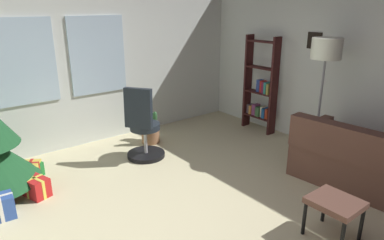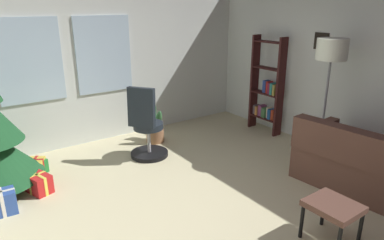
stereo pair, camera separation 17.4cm
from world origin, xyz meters
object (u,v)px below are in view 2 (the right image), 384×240
Objects in this scene: gift_box_red at (38,183)px; bookshelf at (267,91)px; potted_plant at (155,128)px; footstool at (333,209)px; gift_box_green at (34,168)px; floor_lamp at (331,57)px; gift_box_gold at (35,167)px; gift_box_blue at (2,203)px; office_chair at (147,130)px.

gift_box_red is 3.89m from bookshelf.
bookshelf is 2.52× the size of potted_plant.
gift_box_green is at bearing 122.58° from footstool.
floor_lamp is (-0.33, -1.36, 0.77)m from bookshelf.
bookshelf is 2.06m from potted_plant.
footstool is 1.16× the size of gift_box_red.
gift_box_blue is (-0.50, -0.75, 0.02)m from gift_box_gold.
gift_box_red is at bearing -175.99° from office_chair.
gift_box_gold is 0.18× the size of floor_lamp.
office_chair is at bearing 10.52° from gift_box_blue.
gift_box_red is 0.50m from gift_box_blue.
office_chair is at bearing -14.32° from gift_box_gold.
gift_box_gold is at bearing -55.61° from gift_box_green.
office_chair reaches higher than potted_plant.
gift_box_green is 0.03m from gift_box_gold.
footstool reaches higher than gift_box_red.
gift_box_green is at bearing -177.33° from potted_plant.
gift_box_red is at bearing 31.52° from gift_box_blue.
floor_lamp reaches higher than office_chair.
gift_box_green is at bearing 58.21° from gift_box_blue.
bookshelf reaches higher than footstool.
potted_plant reaches higher than footstool.
gift_box_blue is at bearing -160.18° from potted_plant.
bookshelf is 1.60m from floor_lamp.
gift_box_gold is 0.90m from gift_box_blue.
bookshelf is (1.78, 2.50, 0.39)m from footstool.
gift_box_blue is 0.16× the size of floor_lamp.
gift_box_gold is at bearing 170.90° from bookshelf.
gift_box_red is 0.50m from gift_box_gold.
gift_box_blue is 2.04m from office_chair.
gift_box_red is at bearing 157.22° from floor_lamp.
gift_box_blue is 0.26× the size of office_chair.
floor_lamp reaches higher than gift_box_green.
bookshelf is at bearing 54.56° from footstool.
gift_box_green is (0.06, 0.52, -0.02)m from gift_box_red.
floor_lamp is at bearing -22.78° from gift_box_red.
footstool is at bearing -88.50° from potted_plant.
gift_box_red is 1.60m from office_chair.
gift_box_blue reaches higher than gift_box_red.
bookshelf reaches higher than office_chair.
floor_lamp is (3.45, -1.99, 1.43)m from gift_box_green.
gift_box_blue is (-0.42, -0.26, 0.01)m from gift_box_red.
footstool is 3.69m from gift_box_gold.
gift_box_gold is (0.07, 0.49, -0.00)m from gift_box_red.
office_chair is at bearing 174.41° from bookshelf.
floor_lamp is 2.88m from potted_plant.
floor_lamp is at bearing -53.57° from potted_plant.
bookshelf is at bearing -9.10° from gift_box_gold.
office_chair is 0.65× the size of bookshelf.
bookshelf is at bearing 1.97° from gift_box_blue.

